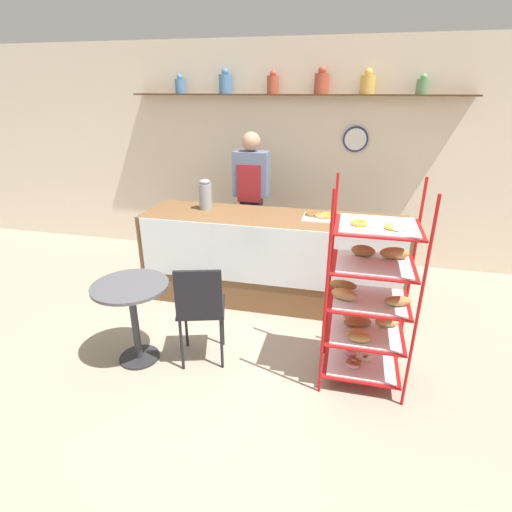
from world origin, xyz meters
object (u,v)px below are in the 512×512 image
at_px(cafe_table, 132,305).
at_px(donut_tray_counter, 323,216).
at_px(cafe_chair, 200,305).
at_px(person_worker, 251,200).
at_px(coffee_carafe, 205,195).
at_px(pastry_rack, 368,300).

distance_m(cafe_table, donut_tray_counter, 2.02).
bearing_deg(cafe_chair, donut_tray_counter, -139.26).
height_order(person_worker, coffee_carafe, person_worker).
relative_size(coffee_carafe, donut_tray_counter, 0.71).
bearing_deg(coffee_carafe, pastry_rack, -35.30).
height_order(pastry_rack, person_worker, person_worker).
relative_size(pastry_rack, cafe_table, 2.23).
bearing_deg(coffee_carafe, donut_tray_counter, -1.19).
distance_m(cafe_chair, donut_tray_counter, 1.61).
height_order(cafe_table, donut_tray_counter, donut_tray_counter).
relative_size(cafe_chair, coffee_carafe, 2.76).
distance_m(pastry_rack, donut_tray_counter, 1.29).
bearing_deg(donut_tray_counter, cafe_table, -135.31).
relative_size(cafe_table, donut_tray_counter, 1.54).
bearing_deg(donut_tray_counter, coffee_carafe, 178.81).
bearing_deg(pastry_rack, coffee_carafe, 144.70).
distance_m(cafe_chair, coffee_carafe, 1.50).
distance_m(pastry_rack, cafe_chair, 1.30).
bearing_deg(cafe_chair, cafe_table, -8.57).
distance_m(cafe_table, coffee_carafe, 1.53).
relative_size(pastry_rack, cafe_chair, 1.76).
distance_m(person_worker, cafe_table, 2.01).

